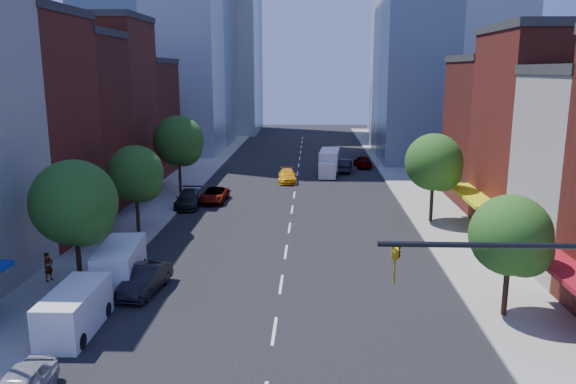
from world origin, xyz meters
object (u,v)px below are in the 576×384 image
(parked_car_second, at_px, (145,280))
(cargo_van_far, at_px, (120,264))
(traffic_car_far, at_px, (363,162))
(taxi, at_px, (287,176))
(parked_car_third, at_px, (214,195))
(traffic_car_oncoming, at_px, (344,165))
(cargo_van_near, at_px, (74,312))
(box_truck, at_px, (329,163))
(pedestrian_near, at_px, (48,267))
(parked_car_rear, at_px, (189,199))

(parked_car_second, xyz_separation_m, cargo_van_far, (-1.90, 1.38, 0.37))
(parked_car_second, relative_size, traffic_car_far, 1.00)
(taxi, relative_size, traffic_car_far, 1.06)
(parked_car_third, distance_m, traffic_car_far, 25.41)
(parked_car_third, xyz_separation_m, traffic_car_oncoming, (13.23, 16.70, 0.13))
(cargo_van_near, relative_size, cargo_van_far, 0.91)
(cargo_van_far, relative_size, box_truck, 0.76)
(parked_car_third, distance_m, pedestrian_near, 21.89)
(parked_car_third, distance_m, traffic_car_oncoming, 21.30)
(parked_car_second, xyz_separation_m, cargo_van_near, (-1.91, -5.09, 0.31))
(traffic_car_oncoming, bearing_deg, parked_car_third, 58.26)
(taxi, bearing_deg, pedestrian_near, -115.75)
(parked_car_rear, xyz_separation_m, taxi, (8.50, 11.99, -0.06))
(taxi, bearing_deg, cargo_van_far, -108.99)
(parked_car_second, height_order, parked_car_rear, parked_car_rear)
(cargo_van_near, bearing_deg, parked_car_third, 84.63)
(traffic_car_oncoming, height_order, box_truck, box_truck)
(cargo_van_near, xyz_separation_m, traffic_car_far, (17.75, 47.17, -0.28))
(cargo_van_near, distance_m, traffic_car_far, 50.40)
(parked_car_rear, bearing_deg, parked_car_second, -88.16)
(parked_car_second, bearing_deg, taxi, 86.04)
(pedestrian_near, bearing_deg, box_truck, -4.13)
(parked_car_rear, bearing_deg, pedestrian_near, -105.87)
(parked_car_second, height_order, box_truck, box_truck)
(parked_car_third, xyz_separation_m, taxi, (6.50, 9.98, 0.03))
(cargo_van_near, distance_m, taxi, 38.18)
(traffic_car_far, bearing_deg, taxi, 41.13)
(cargo_van_far, bearing_deg, traffic_car_oncoming, 61.33)
(taxi, distance_m, box_truck, 6.80)
(taxi, bearing_deg, traffic_car_far, 43.51)
(cargo_van_near, relative_size, traffic_car_far, 1.11)
(parked_car_third, relative_size, parked_car_rear, 0.92)
(parked_car_second, distance_m, parked_car_rear, 20.23)
(cargo_van_near, distance_m, pedestrian_near, 7.48)
(cargo_van_near, bearing_deg, traffic_car_oncoming, 69.72)
(cargo_van_far, distance_m, traffic_car_far, 44.41)
(parked_car_second, distance_m, cargo_van_near, 5.44)
(traffic_car_oncoming, bearing_deg, traffic_car_far, -121.39)
(traffic_car_oncoming, bearing_deg, parked_car_second, 77.72)
(parked_car_third, relative_size, cargo_van_far, 0.87)
(cargo_van_near, height_order, traffic_car_far, cargo_van_near)
(parked_car_third, bearing_deg, traffic_car_far, 52.98)
(traffic_car_oncoming, xyz_separation_m, traffic_car_far, (2.53, 3.24, -0.02))
(parked_car_rear, distance_m, cargo_van_far, 18.77)
(traffic_car_oncoming, relative_size, traffic_car_far, 1.06)
(parked_car_second, height_order, traffic_car_far, traffic_car_far)
(parked_car_second, bearing_deg, traffic_car_far, 77.00)
(cargo_van_far, height_order, traffic_car_far, cargo_van_far)
(cargo_van_far, bearing_deg, box_truck, 62.92)
(cargo_van_near, xyz_separation_m, taxi, (8.50, 37.22, -0.36))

